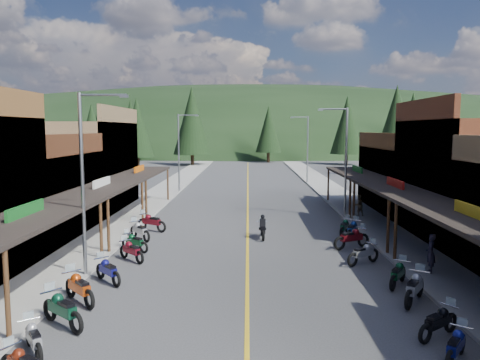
{
  "coord_description": "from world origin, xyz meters",
  "views": [
    {
      "loc": [
        0.02,
        -25.82,
        6.46
      ],
      "look_at": [
        -0.53,
        6.05,
        3.0
      ],
      "focal_mm": 35.0,
      "sensor_mm": 36.0,
      "label": 1
    }
  ],
  "objects_px": {
    "streetlight_0": "(86,176)",
    "bike_east_8": "(352,229)",
    "pine_3": "(268,129)",
    "pine_4": "(347,125)",
    "bike_west_2": "(34,337)",
    "rider_on_bike": "(262,229)",
    "streetlight_2": "(344,157)",
    "bike_west_9": "(151,221)",
    "streetlight_1": "(180,149)",
    "pine_2": "(192,121)",
    "streetlight_3": "(306,146)",
    "bike_west_4": "(79,286)",
    "bike_east_2": "(456,345)",
    "pine_10": "(137,127)",
    "bike_west_3": "(62,308)",
    "pine_9": "(408,130)",
    "pine_5": "(413,122)",
    "pedestrian_east_a": "(431,253)",
    "shop_west_3": "(76,166)",
    "bike_west_6": "(131,250)",
    "pedestrian_east_b": "(359,205)",
    "shop_east_3": "(421,179)",
    "bike_east_9": "(345,226)",
    "bike_east_7": "(352,237)",
    "bike_west_8": "(140,230)",
    "bike_east_5": "(398,273)",
    "pine_1": "(131,125)",
    "bike_west_5": "(108,269)",
    "pine_7": "(101,126)",
    "pine_0": "(36,129)",
    "pine_8": "(92,133)",
    "shop_west_2": "(19,195)",
    "pine_11": "(396,124)"
  },
  "relations": [
    {
      "from": "shop_east_3",
      "to": "streetlight_2",
      "type": "relative_size",
      "value": 1.36
    },
    {
      "from": "pine_0",
      "to": "bike_east_9",
      "type": "bearing_deg",
      "value": -52.36
    },
    {
      "from": "streetlight_2",
      "to": "bike_west_9",
      "type": "bearing_deg",
      "value": -160.36
    },
    {
      "from": "pine_4",
      "to": "bike_east_9",
      "type": "bearing_deg",
      "value": -101.83
    },
    {
      "from": "streetlight_2",
      "to": "bike_east_7",
      "type": "relative_size",
      "value": 3.5
    },
    {
      "from": "pine_8",
      "to": "pine_10",
      "type": "relative_size",
      "value": 0.86
    },
    {
      "from": "shop_east_3",
      "to": "bike_east_2",
      "type": "relative_size",
      "value": 5.87
    },
    {
      "from": "bike_west_2",
      "to": "rider_on_bike",
      "type": "height_order",
      "value": "rider_on_bike"
    },
    {
      "from": "pine_4",
      "to": "bike_west_2",
      "type": "bearing_deg",
      "value": -108.26
    },
    {
      "from": "streetlight_1",
      "to": "pine_5",
      "type": "relative_size",
      "value": 0.57
    },
    {
      "from": "bike_west_8",
      "to": "pine_7",
      "type": "bearing_deg",
      "value": 67.54
    },
    {
      "from": "bike_west_5",
      "to": "bike_east_2",
      "type": "relative_size",
      "value": 1.11
    },
    {
      "from": "pine_5",
      "to": "pedestrian_east_b",
      "type": "xyz_separation_m",
      "value": [
        -25.89,
        -63.97,
        -7.05
      ]
    },
    {
      "from": "shop_east_3",
      "to": "bike_east_8",
      "type": "relative_size",
      "value": 5.02
    },
    {
      "from": "streetlight_0",
      "to": "bike_west_9",
      "type": "xyz_separation_m",
      "value": [
        0.83,
        9.33,
        -3.81
      ]
    },
    {
      "from": "bike_west_3",
      "to": "shop_west_2",
      "type": "bearing_deg",
      "value": 70.2
    },
    {
      "from": "streetlight_0",
      "to": "bike_east_8",
      "type": "height_order",
      "value": "streetlight_0"
    },
    {
      "from": "pine_4",
      "to": "pine_10",
      "type": "relative_size",
      "value": 1.08
    },
    {
      "from": "streetlight_1",
      "to": "pine_5",
      "type": "xyz_separation_m",
      "value": [
        40.95,
        50.0,
        3.53
      ]
    },
    {
      "from": "streetlight_1",
      "to": "pine_10",
      "type": "distance_m",
      "value": 30.19
    },
    {
      "from": "streetlight_1",
      "to": "bike_east_5",
      "type": "relative_size",
      "value": 3.98
    },
    {
      "from": "streetlight_1",
      "to": "pine_2",
      "type": "bearing_deg",
      "value": 94.84
    },
    {
      "from": "pine_10",
      "to": "bike_west_3",
      "type": "relative_size",
      "value": 5.0
    },
    {
      "from": "streetlight_0",
      "to": "pine_5",
      "type": "xyz_separation_m",
      "value": [
        40.95,
        78.0,
        3.53
      ]
    },
    {
      "from": "shop_west_3",
      "to": "bike_west_6",
      "type": "xyz_separation_m",
      "value": [
        8.09,
        -14.79,
        -2.94
      ]
    },
    {
      "from": "streetlight_2",
      "to": "bike_west_6",
      "type": "bearing_deg",
      "value": -137.74
    },
    {
      "from": "pine_3",
      "to": "pine_4",
      "type": "relative_size",
      "value": 0.88
    },
    {
      "from": "pine_5",
      "to": "bike_east_7",
      "type": "distance_m",
      "value": 78.52
    },
    {
      "from": "pine_2",
      "to": "bike_west_8",
      "type": "height_order",
      "value": "pine_2"
    },
    {
      "from": "shop_east_3",
      "to": "pine_1",
      "type": "height_order",
      "value": "pine_1"
    },
    {
      "from": "streetlight_3",
      "to": "bike_east_9",
      "type": "bearing_deg",
      "value": -92.09
    },
    {
      "from": "bike_west_8",
      "to": "pine_9",
      "type": "bearing_deg",
      "value": 14.13
    },
    {
      "from": "pine_3",
      "to": "pine_5",
      "type": "xyz_separation_m",
      "value": [
        30.0,
        6.0,
        1.51
      ]
    },
    {
      "from": "bike_west_5",
      "to": "rider_on_bike",
      "type": "relative_size",
      "value": 1.04
    },
    {
      "from": "pine_10",
      "to": "bike_west_9",
      "type": "height_order",
      "value": "pine_10"
    },
    {
      "from": "bike_west_2",
      "to": "bike_west_8",
      "type": "height_order",
      "value": "bike_west_8"
    },
    {
      "from": "streetlight_3",
      "to": "bike_east_2",
      "type": "height_order",
      "value": "streetlight_3"
    },
    {
      "from": "streetlight_1",
      "to": "streetlight_2",
      "type": "bearing_deg",
      "value": -45.2
    },
    {
      "from": "bike_east_7",
      "to": "pine_3",
      "type": "bearing_deg",
      "value": 153.97
    },
    {
      "from": "bike_east_8",
      "to": "rider_on_bike",
      "type": "relative_size",
      "value": 1.09
    },
    {
      "from": "pine_0",
      "to": "bike_west_6",
      "type": "relative_size",
      "value": 5.42
    },
    {
      "from": "shop_east_3",
      "to": "rider_on_bike",
      "type": "height_order",
      "value": "shop_east_3"
    },
    {
      "from": "bike_east_2",
      "to": "rider_on_bike",
      "type": "relative_size",
      "value": 0.94
    },
    {
      "from": "bike_west_4",
      "to": "bike_east_9",
      "type": "distance_m",
      "value": 16.78
    },
    {
      "from": "streetlight_3",
      "to": "pine_11",
      "type": "height_order",
      "value": "pine_11"
    },
    {
      "from": "bike_west_4",
      "to": "bike_west_6",
      "type": "xyz_separation_m",
      "value": [
        0.55,
        5.62,
        -0.08
      ]
    },
    {
      "from": "pine_10",
      "to": "pedestrian_east_a",
      "type": "distance_m",
      "value": 61.62
    },
    {
      "from": "streetlight_3",
      "to": "bike_west_4",
      "type": "xyz_separation_m",
      "value": [
        -13.19,
        -39.11,
        -3.8
      ]
    },
    {
      "from": "bike_west_4",
      "to": "pine_9",
      "type": "bearing_deg",
      "value": 17.29
    },
    {
      "from": "streetlight_0",
      "to": "pine_9",
      "type": "distance_m",
      "value": 59.69
    }
  ]
}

